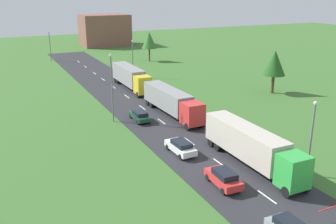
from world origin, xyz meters
The scene contains 15 objects.
road centered at (0.00, 24.50, 0.03)m, with size 10.00×140.00×0.06m, color #2B2B30.
lane_marking_centre centered at (0.00, 19.54, 0.07)m, with size 0.16×119.84×0.01m.
truck_lead centered at (2.55, 13.92, 2.22)m, with size 2.54×13.79×3.76m.
truck_second centered at (2.42, 31.82, 2.11)m, with size 2.80×13.86×3.55m.
truck_third centered at (2.51, 48.58, 2.22)m, with size 2.53×13.58×3.78m.
car_second centered at (-2.30, 11.44, 0.87)m, with size 1.94×4.20×1.56m.
car_third centered at (-2.50, 19.47, 0.83)m, with size 1.91×4.33×1.47m.
car_fourth centered at (-2.53, 31.49, 0.78)m, with size 1.79×4.40×1.36m.
lamppost_lead centered at (6.19, 9.82, 4.18)m, with size 0.36×0.36×7.42m.
lamppost_second centered at (-5.82, 32.77, 5.08)m, with size 0.36×0.36×9.19m.
lamppost_third centered at (6.31, 57.55, 4.19)m, with size 0.36×0.36×7.44m.
lamppost_fourth centered at (-5.81, 82.88, 4.14)m, with size 0.36×0.36×7.35m.
tree_oak centered at (23.48, 35.32, 5.19)m, with size 3.81×3.81×7.34m.
tree_maple centered at (16.21, 72.48, 5.17)m, with size 3.64×3.64×7.19m.
distant_building centered at (14.43, 104.22, 4.78)m, with size 14.48×10.22×9.56m, color brown.
Camera 1 is at (-20.10, -14.16, 17.08)m, focal length 40.67 mm.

